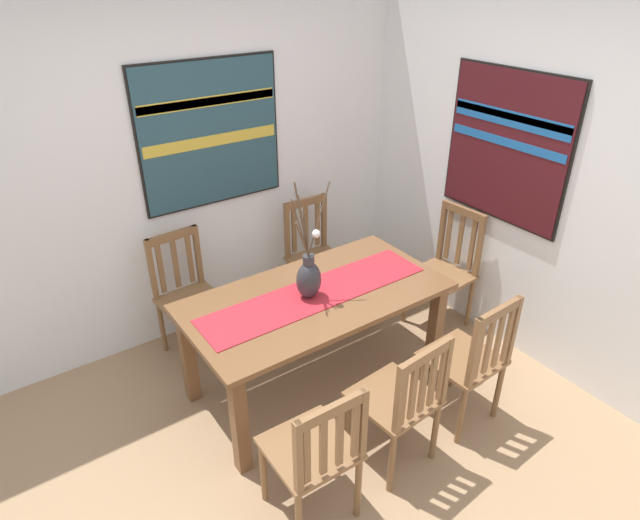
{
  "coord_description": "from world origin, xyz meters",
  "views": [
    {
      "loc": [
        -1.31,
        -1.71,
        2.6
      ],
      "look_at": [
        0.37,
        0.68,
        0.97
      ],
      "focal_mm": 30.26,
      "sensor_mm": 36.0,
      "label": 1
    }
  ],
  "objects_px": {
    "dining_table": "(316,309)",
    "painting_on_back_wall": "(211,134)",
    "chair_4": "(316,452)",
    "chair_0": "(446,268)",
    "chair_5": "(402,399)",
    "chair_3": "(470,358)",
    "centerpiece_vase": "(309,276)",
    "painting_on_side_wall": "(507,147)",
    "chair_1": "(188,295)",
    "chair_2": "(315,255)"
  },
  "relations": [
    {
      "from": "chair_5",
      "to": "painting_on_back_wall",
      "type": "bearing_deg",
      "value": 93.64
    },
    {
      "from": "centerpiece_vase",
      "to": "chair_0",
      "type": "xyz_separation_m",
      "value": [
        1.31,
        0.03,
        -0.39
      ]
    },
    {
      "from": "chair_3",
      "to": "chair_4",
      "type": "xyz_separation_m",
      "value": [
        -1.17,
        -0.03,
        -0.01
      ]
    },
    {
      "from": "dining_table",
      "to": "painting_on_back_wall",
      "type": "distance_m",
      "value": 1.45
    },
    {
      "from": "dining_table",
      "to": "chair_2",
      "type": "height_order",
      "value": "chair_2"
    },
    {
      "from": "chair_0",
      "to": "chair_5",
      "type": "height_order",
      "value": "chair_0"
    },
    {
      "from": "chair_1",
      "to": "chair_4",
      "type": "height_order",
      "value": "chair_1"
    },
    {
      "from": "chair_2",
      "to": "chair_5",
      "type": "height_order",
      "value": "chair_2"
    },
    {
      "from": "dining_table",
      "to": "chair_4",
      "type": "xyz_separation_m",
      "value": [
        -0.59,
        -0.85,
        -0.15
      ]
    },
    {
      "from": "centerpiece_vase",
      "to": "chair_3",
      "type": "relative_size",
      "value": 0.82
    },
    {
      "from": "dining_table",
      "to": "painting_on_side_wall",
      "type": "bearing_deg",
      "value": -7.26
    },
    {
      "from": "dining_table",
      "to": "chair_4",
      "type": "height_order",
      "value": "chair_4"
    },
    {
      "from": "painting_on_back_wall",
      "to": "painting_on_side_wall",
      "type": "xyz_separation_m",
      "value": [
        1.58,
        -1.31,
        -0.04
      ]
    },
    {
      "from": "chair_0",
      "to": "chair_3",
      "type": "relative_size",
      "value": 1.05
    },
    {
      "from": "dining_table",
      "to": "painting_on_back_wall",
      "type": "bearing_deg",
      "value": 96.17
    },
    {
      "from": "chair_1",
      "to": "chair_2",
      "type": "distance_m",
      "value": 1.1
    },
    {
      "from": "dining_table",
      "to": "chair_4",
      "type": "relative_size",
      "value": 1.89
    },
    {
      "from": "chair_1",
      "to": "chair_5",
      "type": "distance_m",
      "value": 1.76
    },
    {
      "from": "chair_2",
      "to": "painting_on_back_wall",
      "type": "relative_size",
      "value": 0.88
    },
    {
      "from": "chair_4",
      "to": "chair_5",
      "type": "bearing_deg",
      "value": 1.98
    },
    {
      "from": "chair_0",
      "to": "chair_4",
      "type": "distance_m",
      "value": 2.04
    },
    {
      "from": "chair_1",
      "to": "painting_on_back_wall",
      "type": "xyz_separation_m",
      "value": [
        0.42,
        0.28,
        1.05
      ]
    },
    {
      "from": "chair_1",
      "to": "chair_3",
      "type": "height_order",
      "value": "chair_1"
    },
    {
      "from": "chair_5",
      "to": "centerpiece_vase",
      "type": "bearing_deg",
      "value": 93.95
    },
    {
      "from": "chair_0",
      "to": "chair_3",
      "type": "bearing_deg",
      "value": -128.89
    },
    {
      "from": "chair_3",
      "to": "painting_on_back_wall",
      "type": "distance_m",
      "value": 2.31
    },
    {
      "from": "chair_3",
      "to": "chair_5",
      "type": "bearing_deg",
      "value": -178.64
    },
    {
      "from": "centerpiece_vase",
      "to": "chair_3",
      "type": "height_order",
      "value": "centerpiece_vase"
    },
    {
      "from": "chair_2",
      "to": "chair_0",
      "type": "bearing_deg",
      "value": -47.91
    },
    {
      "from": "painting_on_side_wall",
      "to": "chair_0",
      "type": "bearing_deg",
      "value": 133.8
    },
    {
      "from": "dining_table",
      "to": "centerpiece_vase",
      "type": "distance_m",
      "value": 0.27
    },
    {
      "from": "centerpiece_vase",
      "to": "chair_1",
      "type": "bearing_deg",
      "value": 120.12
    },
    {
      "from": "chair_0",
      "to": "chair_2",
      "type": "height_order",
      "value": "chair_0"
    },
    {
      "from": "centerpiece_vase",
      "to": "chair_1",
      "type": "height_order",
      "value": "centerpiece_vase"
    },
    {
      "from": "painting_on_side_wall",
      "to": "chair_1",
      "type": "bearing_deg",
      "value": 152.82
    },
    {
      "from": "painting_on_back_wall",
      "to": "chair_1",
      "type": "bearing_deg",
      "value": -146.65
    },
    {
      "from": "chair_4",
      "to": "painting_on_side_wall",
      "type": "relative_size",
      "value": 0.86
    },
    {
      "from": "centerpiece_vase",
      "to": "chair_2",
      "type": "height_order",
      "value": "centerpiece_vase"
    },
    {
      "from": "chair_1",
      "to": "chair_3",
      "type": "bearing_deg",
      "value": -55.91
    },
    {
      "from": "chair_3",
      "to": "painting_on_back_wall",
      "type": "height_order",
      "value": "painting_on_back_wall"
    },
    {
      "from": "dining_table",
      "to": "centerpiece_vase",
      "type": "relative_size",
      "value": 2.22
    },
    {
      "from": "chair_0",
      "to": "chair_5",
      "type": "relative_size",
      "value": 1.08
    },
    {
      "from": "dining_table",
      "to": "chair_0",
      "type": "relative_size",
      "value": 1.74
    },
    {
      "from": "centerpiece_vase",
      "to": "painting_on_side_wall",
      "type": "bearing_deg",
      "value": -6.92
    },
    {
      "from": "centerpiece_vase",
      "to": "chair_1",
      "type": "distance_m",
      "value": 1.06
    },
    {
      "from": "chair_4",
      "to": "chair_3",
      "type": "bearing_deg",
      "value": 1.68
    },
    {
      "from": "centerpiece_vase",
      "to": "chair_2",
      "type": "xyz_separation_m",
      "value": [
        0.6,
        0.81,
        -0.4
      ]
    },
    {
      "from": "chair_2",
      "to": "chair_5",
      "type": "xyz_separation_m",
      "value": [
        -0.55,
        -1.64,
        -0.0
      ]
    },
    {
      "from": "painting_on_side_wall",
      "to": "chair_4",
      "type": "bearing_deg",
      "value": -162.11
    },
    {
      "from": "chair_1",
      "to": "painting_on_back_wall",
      "type": "distance_m",
      "value": 1.16
    }
  ]
}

